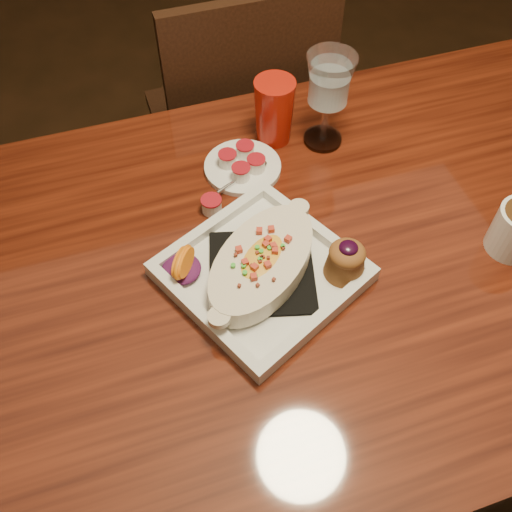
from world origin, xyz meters
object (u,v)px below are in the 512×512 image
object	(u,v)px
table	(337,277)
plate	(268,266)
chair_far	(239,126)
goblet	(329,85)
red_tumbler	(274,111)
saucer	(242,166)

from	to	relation	value
table	plate	xyz separation A→B (m)	(-0.15, -0.02, 0.13)
chair_far	goblet	xyz separation A→B (m)	(0.07, -0.37, 0.38)
plate	goblet	bearing A→B (deg)	27.44
table	chair_far	bearing A→B (deg)	90.00
chair_far	goblet	world-z (taller)	goblet
table	plate	world-z (taller)	plate
plate	goblet	xyz separation A→B (m)	(0.21, 0.28, 0.10)
table	red_tumbler	xyz separation A→B (m)	(-0.02, 0.30, 0.16)
table	chair_far	world-z (taller)	chair_far
plate	saucer	distance (m)	0.25
saucer	red_tumbler	distance (m)	0.12
plate	saucer	size ratio (longest dim) A/B	2.46
saucer	table	bearing A→B (deg)	-64.25
table	saucer	xyz separation A→B (m)	(-0.11, 0.23, 0.11)
red_tumbler	plate	bearing A→B (deg)	-110.85
saucer	red_tumbler	bearing A→B (deg)	38.61
table	plate	distance (m)	0.19
plate	red_tumbler	world-z (taller)	red_tumbler
chair_far	red_tumbler	distance (m)	0.45
table	chair_far	xyz separation A→B (m)	(-0.00, 0.63, -0.15)
chair_far	red_tumbler	xyz separation A→B (m)	(-0.02, -0.33, 0.31)
chair_far	plate	bearing A→B (deg)	77.36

